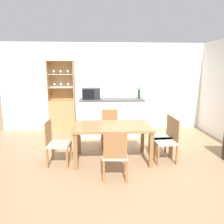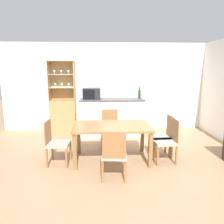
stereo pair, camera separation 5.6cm
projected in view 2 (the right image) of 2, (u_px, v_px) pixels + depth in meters
ground_plane at (129, 165)px, 4.20m from camera, size 18.00×18.00×0.00m
wall_back at (118, 87)px, 6.52m from camera, size 6.80×0.06×2.55m
kitchen_counter at (112, 117)px, 5.98m from camera, size 1.73×0.56×1.01m
display_cabinet at (63, 111)px, 6.36m from camera, size 0.73×0.37×2.03m
dining_table at (112, 130)px, 4.34m from camera, size 1.52×0.92×0.72m
dining_chair_side_left_near at (56, 143)px, 4.19m from camera, size 0.44×0.44×0.86m
dining_chair_side_right_near at (167, 141)px, 4.30m from camera, size 0.43×0.43×0.86m
dining_chair_head_far at (110, 129)px, 5.14m from camera, size 0.41×0.41×0.86m
dining_chair_head_near at (114, 155)px, 3.61m from camera, size 0.44×0.44×0.86m
dining_chair_side_right_far at (163, 136)px, 4.57m from camera, size 0.43×0.43×0.86m
microwave at (92, 94)px, 5.85m from camera, size 0.47×0.38×0.29m
wine_bottle at (139, 94)px, 5.99m from camera, size 0.08×0.08×0.31m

